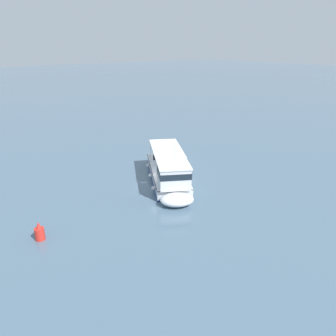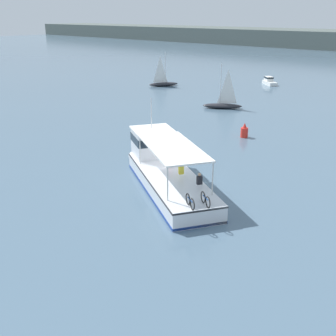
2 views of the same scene
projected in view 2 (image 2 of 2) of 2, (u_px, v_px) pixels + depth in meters
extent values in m
plane|color=slate|center=(167.00, 178.00, 29.96)|extent=(400.00, 400.00, 0.00)
cube|color=silver|center=(171.00, 183.00, 27.70)|extent=(10.97, 8.13, 1.10)
ellipsoid|color=silver|center=(147.00, 155.00, 33.25)|extent=(3.37, 3.65, 1.01)
cube|color=navy|center=(171.00, 189.00, 27.85)|extent=(10.99, 8.17, 0.16)
cube|color=#2D2D33|center=(171.00, 176.00, 27.53)|extent=(11.00, 8.19, 0.10)
cube|color=silver|center=(153.00, 143.00, 31.12)|extent=(3.61, 3.65, 1.90)
cube|color=#19232D|center=(153.00, 139.00, 31.01)|extent=(3.67, 3.73, 0.56)
cube|color=white|center=(153.00, 130.00, 30.77)|extent=(3.82, 3.87, 0.12)
cube|color=white|center=(173.00, 147.00, 26.39)|extent=(7.28, 5.88, 0.10)
cylinder|color=silver|center=(140.00, 150.00, 29.29)|extent=(0.08, 0.08, 2.00)
cylinder|color=silver|center=(177.00, 147.00, 30.05)|extent=(0.08, 0.08, 2.00)
cylinder|color=silver|center=(168.00, 184.00, 23.47)|extent=(0.08, 0.08, 2.00)
cylinder|color=silver|center=(213.00, 179.00, 24.22)|extent=(0.08, 0.08, 2.00)
cylinder|color=silver|center=(151.00, 113.00, 30.64)|extent=(0.06, 0.06, 2.20)
sphere|color=white|center=(180.00, 165.00, 31.26)|extent=(0.36, 0.36, 0.36)
sphere|color=white|center=(195.00, 180.00, 28.30)|extent=(0.36, 0.36, 0.36)
sphere|color=white|center=(214.00, 198.00, 25.52)|extent=(0.36, 0.36, 0.36)
torus|color=black|center=(188.00, 199.00, 23.19)|extent=(0.60, 0.38, 0.66)
torus|color=black|center=(192.00, 204.00, 22.56)|extent=(0.60, 0.38, 0.66)
cylinder|color=#1E478C|center=(190.00, 200.00, 22.83)|extent=(0.64, 0.40, 0.06)
torus|color=black|center=(203.00, 197.00, 23.44)|extent=(0.60, 0.38, 0.66)
torus|color=black|center=(208.00, 202.00, 22.81)|extent=(0.60, 0.38, 0.66)
cylinder|color=#1E478C|center=(206.00, 198.00, 23.09)|extent=(0.64, 0.40, 0.06)
cube|color=black|center=(199.00, 180.00, 25.48)|extent=(0.35, 0.39, 0.52)
sphere|color=tan|center=(200.00, 174.00, 25.35)|extent=(0.20, 0.20, 0.20)
cube|color=yellow|center=(181.00, 170.00, 27.10)|extent=(0.35, 0.39, 0.52)
sphere|color=#9E7051|center=(181.00, 165.00, 26.97)|extent=(0.20, 0.20, 0.20)
cube|color=red|center=(171.00, 161.00, 28.84)|extent=(0.35, 0.39, 0.52)
sphere|color=beige|center=(171.00, 156.00, 28.71)|extent=(0.20, 0.20, 0.20)
ellipsoid|color=#232328|center=(164.00, 84.00, 68.06)|extent=(3.58, 4.87, 0.60)
cylinder|color=silver|center=(165.00, 67.00, 67.21)|extent=(0.08, 0.08, 4.80)
pyramid|color=white|center=(160.00, 69.00, 67.05)|extent=(0.89, 1.51, 4.08)
ellipsoid|color=#232328|center=(222.00, 106.00, 52.05)|extent=(4.73, 3.91, 0.60)
cylinder|color=silver|center=(221.00, 84.00, 51.15)|extent=(0.08, 0.08, 4.80)
pyramid|color=white|center=(228.00, 87.00, 51.18)|extent=(1.42, 1.03, 4.08)
cube|color=white|center=(270.00, 83.00, 69.21)|extent=(3.63, 3.24, 0.56)
cube|color=white|center=(269.00, 79.00, 69.58)|extent=(1.92, 1.82, 0.70)
cube|color=#19232D|center=(269.00, 78.00, 69.52)|extent=(1.93, 1.84, 0.28)
cylinder|color=red|center=(244.00, 133.00, 39.82)|extent=(0.70, 0.70, 0.90)
cone|color=red|center=(245.00, 125.00, 39.58)|extent=(0.42, 0.42, 0.50)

